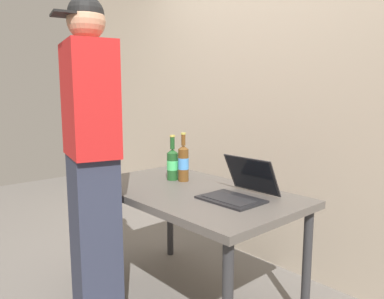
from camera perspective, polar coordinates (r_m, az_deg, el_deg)
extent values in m
plane|color=slate|center=(2.58, -0.22, -21.91)|extent=(8.00, 8.00, 0.00)
cube|color=#56514C|center=(2.31, -0.23, -6.64)|extent=(1.36, 0.78, 0.04)
cylinder|color=#2D2D30|center=(2.74, -14.48, -12.44)|extent=(0.05, 0.05, 0.68)
cylinder|color=#2D2D30|center=(3.07, -3.37, -9.82)|extent=(0.05, 0.05, 0.68)
cylinder|color=#2D2D30|center=(2.30, 17.14, -16.73)|extent=(0.05, 0.05, 0.68)
cube|color=black|center=(2.08, 5.98, -7.59)|extent=(0.34, 0.24, 0.01)
cube|color=#232326|center=(2.07, 5.63, -7.49)|extent=(0.29, 0.14, 0.00)
cube|color=black|center=(2.18, 9.09, -3.86)|extent=(0.34, 0.11, 0.22)
cube|color=black|center=(2.18, 9.02, -3.87)|extent=(0.31, 0.10, 0.20)
cylinder|color=#1E5123|center=(2.54, -2.99, -2.60)|extent=(0.08, 0.08, 0.19)
cone|color=#1E5123|center=(2.52, -3.01, -0.23)|extent=(0.08, 0.08, 0.03)
cylinder|color=#1E5123|center=(2.51, -3.02, 1.00)|extent=(0.03, 0.03, 0.08)
cylinder|color=#BFB74C|center=(2.50, -3.03, 2.08)|extent=(0.04, 0.04, 0.01)
cylinder|color=#48CF6C|center=(2.54, -3.00, -2.39)|extent=(0.08, 0.08, 0.06)
cylinder|color=brown|center=(2.50, -1.32, -2.40)|extent=(0.07, 0.07, 0.22)
cone|color=brown|center=(2.47, -1.33, 0.34)|extent=(0.07, 0.07, 0.02)
cylinder|color=brown|center=(2.47, -1.33, 1.47)|extent=(0.03, 0.03, 0.07)
cylinder|color=#BFB74C|center=(2.46, -1.34, 2.46)|extent=(0.03, 0.03, 0.01)
cylinder|color=#468FDB|center=(2.49, -1.32, -2.16)|extent=(0.07, 0.07, 0.08)
cube|color=#2D3347|center=(2.21, -14.59, -13.53)|extent=(0.37, 0.30, 0.98)
cube|color=red|center=(2.05, -15.43, 7.31)|extent=(0.43, 0.32, 0.59)
sphere|color=tan|center=(2.08, -15.89, 18.36)|extent=(0.20, 0.20, 0.20)
sphere|color=black|center=(2.09, -15.93, 19.28)|extent=(0.19, 0.19, 0.19)
cube|color=black|center=(2.07, -19.14, 18.99)|extent=(0.18, 0.14, 0.01)
cube|color=tan|center=(2.87, 12.84, 8.16)|extent=(6.00, 0.10, 2.60)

